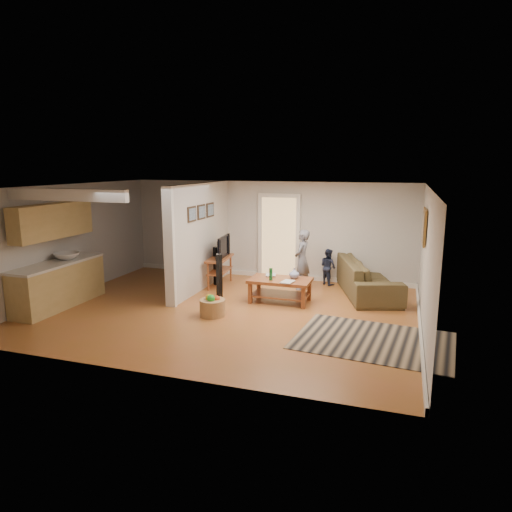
% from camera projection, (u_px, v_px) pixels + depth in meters
% --- Properties ---
extents(ground, '(7.50, 7.50, 0.00)m').
position_uv_depth(ground, '(227.00, 310.00, 9.29)').
color(ground, '#996027').
rests_on(ground, ground).
extents(room_shell, '(7.54, 6.02, 2.52)m').
position_uv_depth(room_shell, '(187.00, 234.00, 9.72)').
color(room_shell, beige).
rests_on(room_shell, ground).
extents(area_rug, '(2.74, 2.13, 0.01)m').
position_uv_depth(area_rug, '(373.00, 340.00, 7.70)').
color(area_rug, black).
rests_on(area_rug, ground).
extents(sofa, '(1.80, 2.85, 0.78)m').
position_uv_depth(sofa, '(366.00, 293.00, 10.55)').
color(sofa, '#484124').
rests_on(sofa, ground).
extents(coffee_table, '(1.31, 0.78, 0.78)m').
position_uv_depth(coffee_table, '(281.00, 284.00, 9.80)').
color(coffee_table, brown).
rests_on(coffee_table, ground).
extents(tv_console, '(0.55, 1.17, 0.98)m').
position_uv_depth(tv_console, '(220.00, 260.00, 11.05)').
color(tv_console, brown).
rests_on(tv_console, ground).
extents(speaker_left, '(0.13, 0.13, 0.99)m').
position_uv_depth(speaker_left, '(219.00, 277.00, 10.02)').
color(speaker_left, black).
rests_on(speaker_left, ground).
extents(speaker_right, '(0.12, 0.12, 0.95)m').
position_uv_depth(speaker_right, '(216.00, 266.00, 11.20)').
color(speaker_right, black).
rests_on(speaker_right, ground).
extents(toy_basket, '(0.50, 0.50, 0.45)m').
position_uv_depth(toy_basket, '(212.00, 307.00, 8.95)').
color(toy_basket, '#966B41').
rests_on(toy_basket, ground).
extents(child, '(0.40, 0.56, 1.43)m').
position_uv_depth(child, '(301.00, 289.00, 10.90)').
color(child, slate).
rests_on(child, ground).
extents(toddler, '(0.55, 0.54, 0.90)m').
position_uv_depth(toddler, '(327.00, 284.00, 11.32)').
color(toddler, '#1D253D').
rests_on(toddler, ground).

